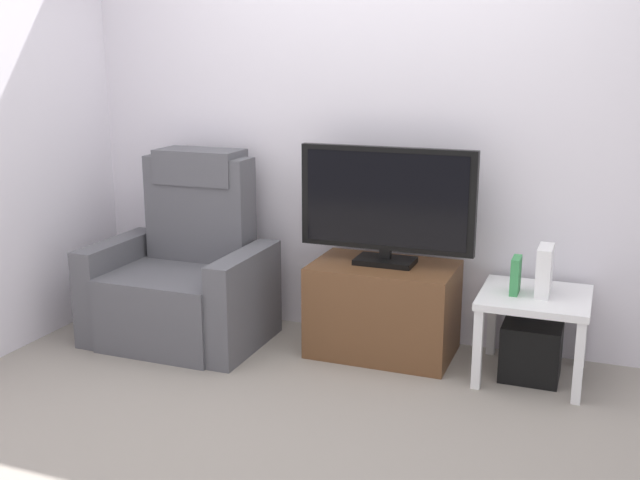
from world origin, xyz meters
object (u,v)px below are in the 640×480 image
Objects in this scene: television at (386,203)px; recliner_armchair at (185,275)px; game_console at (544,271)px; subwoofer_box at (531,350)px; book_upright at (516,275)px; tv_stand at (383,309)px; side_table at (534,307)px.

television is 1.26m from recliner_armchair.
game_console is (1.99, 0.13, 0.20)m from recliner_armchair.
subwoofer_box is 0.41m from book_upright.
television is 5.12× the size of book_upright.
subwoofer_box is (0.81, -0.06, -0.70)m from television.
tv_stand is 0.82m from side_table.
subwoofer_box is at bearing -4.09° from television.
book_upright is (1.86, 0.10, 0.17)m from recliner_armchair.
book_upright is at bearing -6.27° from television.
subwoofer_box is 0.43m from game_console.
tv_stand reaches higher than subwoofer_box.
television is 1.78× the size of side_table.
tv_stand is at bearing 175.26° from book_upright.
television is at bearing 176.76° from game_console.
recliner_armchair reaches higher than game_console.
subwoofer_box is 1.56× the size of book_upright.
subwoofer_box is (0.00, 0.00, -0.23)m from side_table.
tv_stand is at bearing 177.26° from side_table.
game_console reaches higher than tv_stand.
subwoofer_box is at bearing 11.31° from book_upright.
tv_stand is 3.12× the size of game_console.
game_console is at bearing 15.95° from side_table.
recliner_armchair is at bearing -172.04° from tv_stand.
book_upright is at bearing -168.69° from subwoofer_box.
recliner_armchair is 1.96m from side_table.
television is (0.00, 0.02, 0.59)m from tv_stand.
subwoofer_box is at bearing -2.74° from tv_stand.
television is at bearing 11.37° from recliner_armchair.
subwoofer_box is 1.18× the size of game_console.
game_console reaches higher than subwoofer_box.
recliner_armchair is 3.69× the size of subwoofer_box.
book_upright is (0.71, -0.08, -0.31)m from television.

